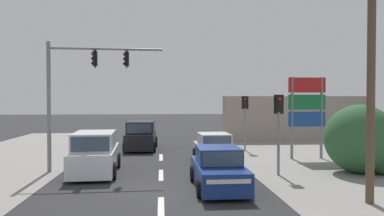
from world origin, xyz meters
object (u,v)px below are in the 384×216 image
Objects in this scene: suv_kerbside_parked at (95,154)px; sedan_receding_far at (218,170)px; sedan_crossing_left at (214,150)px; suv_oncoming_mid at (141,136)px; shopping_plaza_sign at (307,106)px; utility_pole_foreground_right at (367,45)px; pedestal_signal_far_median at (245,114)px; pedestal_signal_right_kerb at (279,121)px; traffic_signal_mast at (78,82)px.

suv_kerbside_parked reaches higher than sedan_receding_far.
sedan_crossing_left is (5.75, 2.37, -0.18)m from suv_kerbside_parked.
suv_oncoming_mid is at bearing 107.17° from sedan_receding_far.
shopping_plaza_sign reaches higher than suv_oncoming_mid.
pedestal_signal_far_median is (-1.11, 12.42, -2.66)m from utility_pole_foreground_right.
pedestal_signal_right_kerb reaches higher than suv_kerbside_parked.
sedan_receding_far is (-0.63, -5.56, 0.00)m from sedan_crossing_left.
pedestal_signal_right_kerb is 5.26m from shopping_plaza_sign.
pedestal_signal_right_kerb is 11.32m from suv_oncoming_mid.
traffic_signal_mast reaches higher than suv_kerbside_parked.
pedestal_signal_right_kerb is at bearing -54.64° from suv_oncoming_mid.
sedan_receding_far is (-4.39, 2.48, -4.37)m from utility_pole_foreground_right.
pedestal_signal_far_median is at bearing 127.61° from shopping_plaza_sign.
traffic_signal_mast is 1.31× the size of suv_oncoming_mid.
traffic_signal_mast is 1.30× the size of shopping_plaza_sign.
suv_kerbside_parked is at bearing -101.45° from suv_oncoming_mid.
suv_oncoming_mid is at bearing 168.80° from pedestal_signal_far_median.
shopping_plaza_sign reaches higher than suv_kerbside_parked.
suv_oncoming_mid is at bearing 78.55° from suv_kerbside_parked.
utility_pole_foreground_right is 2.05× the size of shopping_plaza_sign.
pedestal_signal_far_median reaches higher than sedan_receding_far.
pedestal_signal_right_kerb is at bearing -10.40° from traffic_signal_mast.
utility_pole_foreground_right is 12.75m from pedestal_signal_far_median.
traffic_signal_mast is at bearing 148.89° from utility_pole_foreground_right.
suv_oncoming_mid is (-9.48, 4.86, -2.10)m from shopping_plaza_sign.
shopping_plaza_sign is (2.71, -3.52, 0.57)m from pedestal_signal_far_median.
pedestal_signal_far_median is at bearing 71.73° from sedan_receding_far.
traffic_signal_mast reaches higher than shopping_plaza_sign.
traffic_signal_mast reaches higher than sedan_crossing_left.
pedestal_signal_right_kerb is 1.00× the size of pedestal_signal_far_median.
utility_pole_foreground_right is at bearing -30.82° from suv_kerbside_parked.
pedestal_signal_far_median is at bearing 95.10° from utility_pole_foreground_right.
pedestal_signal_far_median is 0.84× the size of sedan_receding_far.
traffic_signal_mast reaches higher than sedan_receding_far.
suv_oncoming_mid is 8.25m from suv_kerbside_parked.
utility_pole_foreground_right is 9.28m from shopping_plaza_sign.
suv_oncoming_mid is (-7.87, 13.76, -4.19)m from utility_pole_foreground_right.
utility_pole_foreground_right is at bearing -31.11° from traffic_signal_mast.
utility_pole_foreground_right is 2.04× the size of suv_kerbside_parked.
utility_pole_foreground_right reaches higher than traffic_signal_mast.
utility_pole_foreground_right is 2.22× the size of sedan_receding_far.
utility_pole_foreground_right reaches higher than shopping_plaza_sign.
utility_pole_foreground_right is 9.89m from sedan_crossing_left.
pedestal_signal_right_kerb is at bearing -7.47° from suv_kerbside_parked.
suv_oncoming_mid and suv_kerbside_parked have the same top height.
traffic_signal_mast reaches higher than suv_oncoming_mid.
utility_pole_foreground_right is 5.49m from pedestal_signal_right_kerb.
sedan_receding_far is at bearing -144.73° from pedestal_signal_right_kerb.
pedestal_signal_right_kerb reaches higher than suv_oncoming_mid.
shopping_plaza_sign is at bearing 55.13° from pedestal_signal_right_kerb.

